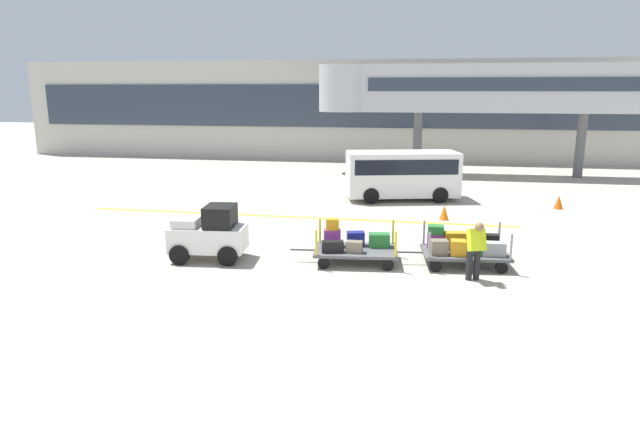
% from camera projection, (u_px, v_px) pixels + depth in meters
% --- Properties ---
extents(ground_plane, '(120.00, 120.00, 0.00)m').
position_uv_depth(ground_plane, '(371.00, 305.00, 12.18)').
color(ground_plane, '#A8A08E').
extents(apron_lead_line, '(16.48, 0.51, 0.01)m').
position_uv_depth(apron_lead_line, '(293.00, 217.00, 20.57)').
color(apron_lead_line, yellow).
rests_on(apron_lead_line, ground_plane).
extents(terminal_building, '(53.66, 2.51, 6.66)m').
position_uv_depth(terminal_building, '(401.00, 111.00, 36.43)').
color(terminal_building, '#BCB7AD').
rests_on(terminal_building, ground_plane).
extents(jet_bridge, '(18.05, 3.00, 6.11)m').
position_uv_depth(jet_bridge, '(469.00, 89.00, 29.75)').
color(jet_bridge, '#B7B7BC').
rests_on(jet_bridge, ground_plane).
extents(baggage_tug, '(2.19, 1.39, 1.58)m').
position_uv_depth(baggage_tug, '(209.00, 234.00, 15.32)').
color(baggage_tug, white).
rests_on(baggage_tug, ground_plane).
extents(baggage_cart_lead, '(3.05, 1.60, 1.19)m').
position_uv_depth(baggage_cart_lead, '(353.00, 245.00, 15.13)').
color(baggage_cart_lead, '#4C4C4F').
rests_on(baggage_cart_lead, ground_plane).
extents(baggage_cart_middle, '(3.05, 1.60, 1.10)m').
position_uv_depth(baggage_cart_middle, '(463.00, 247.00, 14.85)').
color(baggage_cart_middle, '#4C4C4F').
rests_on(baggage_cart_middle, ground_plane).
extents(baggage_handler, '(0.51, 0.52, 1.56)m').
position_uv_depth(baggage_handler, '(475.00, 248.00, 13.56)').
color(baggage_handler, black).
rests_on(baggage_handler, ground_plane).
extents(shuttle_van, '(5.10, 2.92, 2.10)m').
position_uv_depth(shuttle_van, '(402.00, 172.00, 23.67)').
color(shuttle_van, white).
rests_on(shuttle_van, ground_plane).
extents(safety_cone_near, '(0.36, 0.36, 0.55)m').
position_uv_depth(safety_cone_near, '(444.00, 213.00, 20.10)').
color(safety_cone_near, orange).
rests_on(safety_cone_near, ground_plane).
extents(safety_cone_far, '(0.36, 0.36, 0.55)m').
position_uv_depth(safety_cone_far, '(559.00, 202.00, 21.94)').
color(safety_cone_far, '#EA590F').
rests_on(safety_cone_far, ground_plane).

